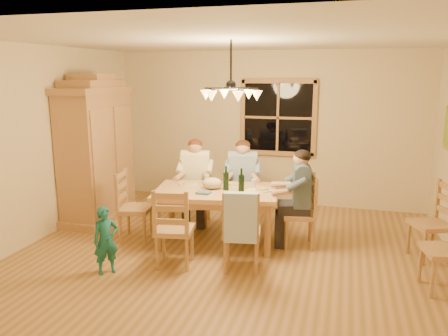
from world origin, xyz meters
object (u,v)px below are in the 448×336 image
(adult_slate_man, at_px, (300,186))
(chair_spare_back, at_px, (429,236))
(chair_spare_front, at_px, (443,264))
(chair_far_right, at_px, (242,206))
(wine_bottle_a, at_px, (226,178))
(chandelier, at_px, (231,93))
(dining_table, at_px, (216,197))
(adult_plaid_man, at_px, (243,172))
(armoire, at_px, (97,154))
(chair_far_left, at_px, (196,205))
(child, at_px, (106,240))
(chair_end_left, at_px, (136,219))
(chair_near_right, at_px, (242,244))
(adult_woman, at_px, (196,171))
(chair_near_left, at_px, (175,241))
(wine_bottle_b, at_px, (241,181))

(adult_slate_man, relative_size, chair_spare_back, 0.88)
(chair_spare_front, distance_m, chair_spare_back, 0.87)
(chair_far_right, distance_m, wine_bottle_a, 1.00)
(chandelier, height_order, chair_spare_front, chandelier)
(chandelier, xyz_separation_m, chair_spare_front, (2.45, -0.31, -1.77))
(adult_slate_man, xyz_separation_m, chair_spare_back, (1.63, 0.03, -0.54))
(dining_table, height_order, adult_plaid_man, adult_plaid_man)
(armoire, distance_m, chair_far_left, 1.77)
(chair_far_right, distance_m, child, 2.36)
(armoire, xyz_separation_m, adult_slate_man, (3.24, -0.33, -0.22))
(chandelier, xyz_separation_m, dining_table, (-0.30, 0.34, -1.42))
(chair_spare_front, bearing_deg, adult_plaid_man, 49.27)
(wine_bottle_a, xyz_separation_m, chair_spare_back, (2.61, 0.19, -0.62))
(chair_end_left, bearing_deg, wine_bottle_a, 90.25)
(chandelier, height_order, wine_bottle_a, chandelier)
(chandelier, xyz_separation_m, chair_near_right, (0.23, -0.35, -1.77))
(adult_slate_man, height_order, chair_spare_back, adult_slate_man)
(armoire, xyz_separation_m, chair_far_right, (2.31, 0.30, -0.75))
(adult_woman, distance_m, adult_slate_man, 1.72)
(chandelier, distance_m, armoire, 2.76)
(child, bearing_deg, chair_near_left, -14.79)
(chair_far_left, distance_m, adult_woman, 0.54)
(wine_bottle_b, xyz_separation_m, chair_spare_back, (2.38, 0.26, -0.62))
(chair_near_right, xyz_separation_m, adult_woman, (-1.06, 1.38, 0.54))
(adult_slate_man, relative_size, child, 1.08)
(armoire, xyz_separation_m, child, (1.16, -1.77, -0.65))
(chair_far_right, bearing_deg, wine_bottle_a, 76.97)
(wine_bottle_a, xyz_separation_m, child, (-1.10, -1.28, -0.52))
(chair_far_right, distance_m, chair_spare_front, 2.95)
(chair_near_left, relative_size, chair_end_left, 1.00)
(chair_near_left, bearing_deg, chair_far_left, 90.00)
(adult_woman, height_order, adult_slate_man, same)
(chandelier, distance_m, chair_near_right, 1.82)
(chair_near_left, height_order, chair_near_right, same)
(adult_slate_man, bearing_deg, chair_far_right, 46.64)
(armoire, height_order, chair_spare_back, armoire)
(wine_bottle_b, bearing_deg, chair_far_right, 102.21)
(chair_far_left, relative_size, adult_woman, 1.13)
(chair_near_left, height_order, adult_woman, adult_woman)
(chair_end_left, bearing_deg, adult_plaid_man, 117.98)
(adult_plaid_man, bearing_deg, chair_far_right, 170.33)
(wine_bottle_b, bearing_deg, chair_near_right, -75.86)
(dining_table, relative_size, adult_slate_man, 2.03)
(chandelier, distance_m, child, 2.28)
(chair_near_left, distance_m, wine_bottle_a, 1.14)
(child, bearing_deg, chair_far_left, 31.10)
(wine_bottle_a, bearing_deg, chair_near_left, -115.56)
(armoire, xyz_separation_m, adult_plaid_man, (2.31, 0.30, -0.22))
(dining_table, height_order, chair_end_left, chair_end_left)
(chandelier, relative_size, child, 0.95)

